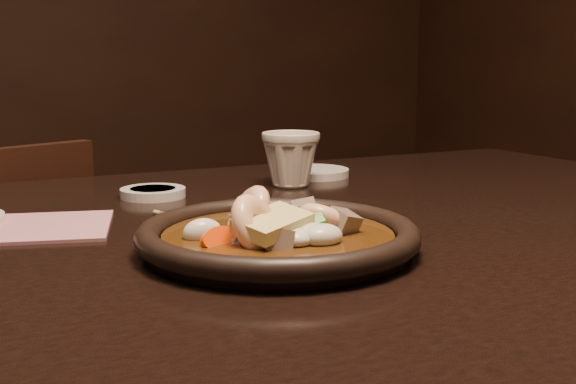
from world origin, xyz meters
name	(u,v)px	position (x,y,z in m)	size (l,w,h in m)	color
table	(214,301)	(0.00, 0.00, 0.67)	(1.60, 0.90, 0.75)	black
plate	(278,237)	(0.03, -0.10, 0.76)	(0.28, 0.28, 0.03)	black
stirfry	(278,232)	(0.03, -0.10, 0.77)	(0.18, 0.14, 0.07)	#3B210A
soy_dish	(153,193)	(0.00, 0.23, 0.76)	(0.09, 0.09, 0.01)	silver
saucer_right	(312,172)	(0.28, 0.29, 0.76)	(0.12, 0.12, 0.01)	silver
tea_cup	(291,157)	(0.21, 0.23, 0.79)	(0.09, 0.08, 0.09)	beige
chopsticks	(214,227)	(0.01, 0.02, 0.75)	(0.08, 0.21, 0.01)	tan
napkin	(44,227)	(-0.16, 0.11, 0.75)	(0.14, 0.14, 0.00)	#AB6973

